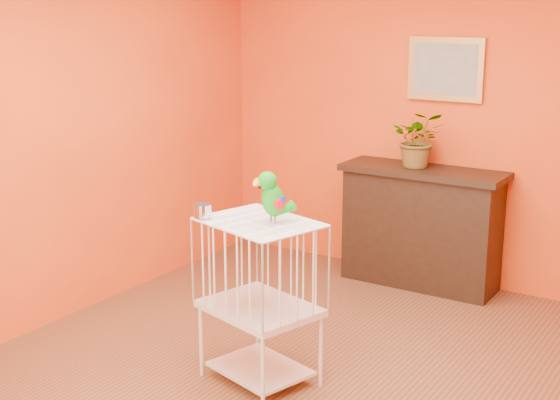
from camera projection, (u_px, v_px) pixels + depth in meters
The scene contains 8 objects.
ground at pixel (299, 383), 4.77m from camera, with size 4.50×4.50×0.00m, color brown.
room_shell at pixel (300, 126), 4.38m from camera, with size 4.50×4.50×4.50m.
console_cabinet at pixel (421, 227), 6.33m from camera, with size 1.32×0.47×0.98m.
potted_plant at pixel (419, 145), 6.21m from camera, with size 0.41×0.45×0.35m, color #26722D.
framed_picture at pixel (445, 69), 6.15m from camera, with size 0.62×0.04×0.50m.
birdcage at pixel (260, 300), 4.67m from camera, with size 0.77×0.67×1.02m.
feed_cup at pixel (202, 210), 4.62m from camera, with size 0.11×0.11×0.08m, color silver.
parrot at pixel (273, 196), 4.48m from camera, with size 0.20×0.27×0.31m.
Camera 1 is at (2.25, -3.73, 2.25)m, focal length 50.00 mm.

